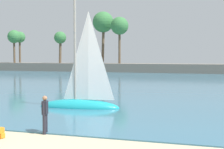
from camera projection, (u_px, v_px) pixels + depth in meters
The scene contains 5 objects.
sea at pixel (179, 75), 60.74m from camera, with size 220.00×95.99×0.06m, color #386B84.
palm_headland at pixel (204, 54), 66.99m from camera, with size 102.02×6.46×12.77m.
person_at_waterline at pixel (45, 113), 15.11m from camera, with size 0.27×0.54×1.67m.
backpack_spare at pixel (0, 133), 14.33m from camera, with size 0.31×0.33×0.44m.
sailboat_near_shore at pixel (81, 97), 22.46m from camera, with size 5.43×2.14×7.67m.
Camera 1 is at (7.73, -6.94, 3.39)m, focal length 56.14 mm.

